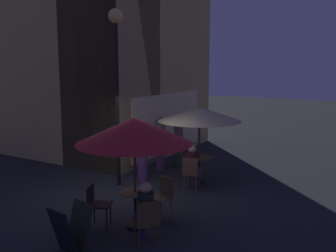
{
  "coord_description": "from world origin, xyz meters",
  "views": [
    {
      "loc": [
        -7.5,
        -5.69,
        3.39
      ],
      "look_at": [
        2.14,
        0.07,
        1.57
      ],
      "focal_mm": 41.8,
      "sensor_mm": 36.0,
      "label": 1
    }
  ],
  "objects": [
    {
      "name": "ground_plane",
      "position": [
        0.0,
        0.0,
        0.0
      ],
      "size": [
        60.0,
        60.0,
        0.0
      ],
      "primitive_type": "plane",
      "color": "#242428"
    },
    {
      "name": "cafe_table_1",
      "position": [
        2.28,
        -0.88,
        0.55
      ],
      "size": [
        0.79,
        0.79,
        0.73
      ],
      "color": "black",
      "rests_on": "ground"
    },
    {
      "name": "cafe_chair_3",
      "position": [
        1.44,
        -1.06,
        0.55
      ],
      "size": [
        0.49,
        0.49,
        0.92
      ],
      "rotation": [
        0.0,
        0.0,
        0.21
      ],
      "color": "brown",
      "rests_on": "ground"
    },
    {
      "name": "patio_umbrella_0",
      "position": [
        -1.26,
        -1.18,
        2.05
      ],
      "size": [
        2.35,
        2.35,
        2.32
      ],
      "color": "black",
      "rests_on": "ground"
    },
    {
      "name": "street_lamp_near_corner",
      "position": [
        0.88,
        0.92,
        3.59
      ],
      "size": [
        0.39,
        0.39,
        4.8
      ],
      "color": "black",
      "rests_on": "ground"
    },
    {
      "name": "cafe_chair_0",
      "position": [
        -1.62,
        -0.43,
        0.55
      ],
      "size": [
        0.59,
        0.59,
        0.89
      ],
      "rotation": [
        0.0,
        0.0,
        -1.12
      ],
      "color": "black",
      "rests_on": "ground"
    },
    {
      "name": "patron_standing_2",
      "position": [
        1.56,
        0.58,
        0.87
      ],
      "size": [
        0.33,
        0.33,
        1.71
      ],
      "rotation": [
        0.0,
        0.0,
        3.85
      ],
      "color": "#643B6F",
      "rests_on": "ground"
    },
    {
      "name": "cafe_chair_2",
      "position": [
        -0.46,
        -1.38,
        0.54
      ],
      "size": [
        0.49,
        0.49,
        0.9
      ],
      "rotation": [
        0.0,
        0.0,
        2.9
      ],
      "color": "brown",
      "rests_on": "ground"
    },
    {
      "name": "patron_standing_3",
      "position": [
        3.5,
        0.48,
        0.91
      ],
      "size": [
        0.3,
        0.3,
        1.76
      ],
      "rotation": [
        0.0,
        0.0,
        4.97
      ],
      "color": "#344A2B",
      "rests_on": "ground"
    },
    {
      "name": "patio_umbrella_1",
      "position": [
        2.28,
        -0.88,
        1.96
      ],
      "size": [
        2.35,
        2.35,
        2.16
      ],
      "color": "black",
      "rests_on": "ground"
    },
    {
      "name": "cafe_building",
      "position": [
        3.62,
        4.06,
        4.87
      ],
      "size": [
        6.3,
        7.78,
        9.75
      ],
      "color": "tan",
      "rests_on": "ground"
    },
    {
      "name": "cafe_chair_1",
      "position": [
        -1.84,
        -1.86,
        0.54
      ],
      "size": [
        0.6,
        0.6,
        0.9
      ],
      "rotation": [
        0.0,
        0.0,
        0.87
      ],
      "color": "#4F3B24",
      "rests_on": "ground"
    },
    {
      "name": "patron_seated_0",
      "position": [
        -1.74,
        -1.74,
        0.7
      ],
      "size": [
        0.48,
        0.49,
        1.23
      ],
      "rotation": [
        0.0,
        0.0,
        0.87
      ],
      "color": "#2D2552",
      "rests_on": "ground"
    },
    {
      "name": "patron_seated_1",
      "position": [
        1.58,
        -1.03,
        0.71
      ],
      "size": [
        0.55,
        0.43,
        1.24
      ],
      "rotation": [
        0.0,
        0.0,
        0.21
      ],
      "color": "#583E5E",
      "rests_on": "ground"
    },
    {
      "name": "patron_standing_4",
      "position": [
        2.81,
        0.75,
        0.9
      ],
      "size": [
        0.33,
        0.33,
        1.77
      ],
      "rotation": [
        0.0,
        0.0,
        4.3
      ],
      "color": "#65405F",
      "rests_on": "ground"
    },
    {
      "name": "menu_sandwich_board",
      "position": [
        -2.71,
        -0.8,
        0.45
      ],
      "size": [
        0.72,
        0.65,
        0.86
      ],
      "rotation": [
        0.0,
        0.0,
        -0.16
      ],
      "color": "black",
      "rests_on": "ground"
    },
    {
      "name": "cafe_table_0",
      "position": [
        -1.26,
        -1.18,
        0.53
      ],
      "size": [
        0.64,
        0.64,
        0.78
      ],
      "color": "black",
      "rests_on": "ground"
    }
  ]
}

